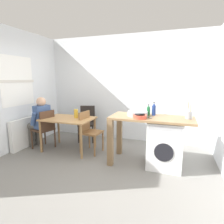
{
  "coord_description": "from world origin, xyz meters",
  "views": [
    {
      "loc": [
        1.31,
        -2.98,
        1.62
      ],
      "look_at": [
        0.1,
        0.45,
        0.95
      ],
      "focal_mm": 29.8,
      "sensor_mm": 36.0,
      "label": 1
    }
  ],
  "objects": [
    {
      "name": "chair_spare_by_wall",
      "position": [
        -0.88,
        1.28,
        0.51
      ],
      "size": [
        0.5,
        0.5,
        0.9
      ],
      "rotation": [
        0.0,
        0.0,
        3.44
      ],
      "color": "black",
      "rests_on": "ground_plane"
    },
    {
      "name": "wall_window_side",
      "position": [
        -2.15,
        0.0,
        1.35
      ],
      "size": [
        0.12,
        3.8,
        2.7
      ],
      "color": "silver",
      "rests_on": "ground_plane"
    },
    {
      "name": "wall_back",
      "position": [
        0.0,
        1.75,
        1.35
      ],
      "size": [
        4.6,
        0.1,
        2.7
      ],
      "primitive_type": "cube",
      "color": "silver",
      "rests_on": "ground_plane"
    },
    {
      "name": "kitchen_counter",
      "position": [
        0.68,
        0.39,
        0.76
      ],
      "size": [
        1.5,
        0.68,
        0.92
      ],
      "color": "olive",
      "rests_on": "ground_plane"
    },
    {
      "name": "washing_machine",
      "position": [
        1.15,
        0.39,
        0.43
      ],
      "size": [
        0.6,
        0.61,
        0.86
      ],
      "color": "white",
      "rests_on": "ground_plane"
    },
    {
      "name": "scissors",
      "position": [
        0.84,
        0.29,
        0.92
      ],
      "size": [
        0.15,
        0.06,
        0.01
      ],
      "color": "#B2B2B7",
      "rests_on": "kitchen_counter"
    },
    {
      "name": "tap",
      "position": [
        0.63,
        0.57,
        1.06
      ],
      "size": [
        0.02,
        0.02,
        0.28
      ],
      "primitive_type": "cylinder",
      "color": "#B2B2B7",
      "rests_on": "kitchen_counter"
    },
    {
      "name": "sink_basin",
      "position": [
        0.63,
        0.39,
        0.97
      ],
      "size": [
        0.38,
        0.38,
        0.09
      ],
      "primitive_type": "cylinder",
      "color": "#9EA0A5",
      "rests_on": "kitchen_counter"
    },
    {
      "name": "dining_table",
      "position": [
        -0.96,
        0.51,
        0.64
      ],
      "size": [
        1.1,
        0.76,
        0.74
      ],
      "color": "tan",
      "rests_on": "ground_plane"
    },
    {
      "name": "mixing_bowl",
      "position": [
        0.71,
        0.19,
        0.96
      ],
      "size": [
        0.24,
        0.24,
        0.07
      ],
      "color": "#D84C38",
      "rests_on": "kitchen_counter"
    },
    {
      "name": "ground_plane",
      "position": [
        0.0,
        0.0,
        0.0
      ],
      "size": [
        5.46,
        5.46,
        0.0
      ],
      "primitive_type": "plane",
      "color": "slate"
    },
    {
      "name": "utensil_crock",
      "position": [
        1.52,
        0.44,
        0.99
      ],
      "size": [
        0.11,
        0.11,
        0.3
      ],
      "color": "gray",
      "rests_on": "kitchen_counter"
    },
    {
      "name": "bottle_tall_green",
      "position": [
        0.81,
        0.53,
        1.02
      ],
      "size": [
        0.06,
        0.06,
        0.21
      ],
      "color": "#19592D",
      "rests_on": "kitchen_counter"
    },
    {
      "name": "chair_opposite",
      "position": [
        -0.48,
        0.57,
        0.51
      ],
      "size": [
        0.44,
        0.44,
        0.9
      ],
      "rotation": [
        0.0,
        0.0,
        -1.69
      ],
      "color": "olive",
      "rests_on": "ground_plane"
    },
    {
      "name": "seated_person",
      "position": [
        -1.67,
        0.43,
        0.67
      ],
      "size": [
        0.54,
        0.54,
        1.2
      ],
      "rotation": [
        0.0,
        0.0,
        1.34
      ],
      "color": "#595651",
      "rests_on": "ground_plane"
    },
    {
      "name": "chair_person_seat",
      "position": [
        -1.51,
        0.39,
        0.51
      ],
      "size": [
        0.48,
        0.48,
        0.9
      ],
      "rotation": [
        0.0,
        0.0,
        1.34
      ],
      "color": "#4C3323",
      "rests_on": "ground_plane"
    },
    {
      "name": "bottle_squat_brown",
      "position": [
        0.91,
        0.56,
        1.03
      ],
      "size": [
        0.07,
        0.07,
        0.25
      ],
      "color": "navy",
      "rests_on": "kitchen_counter"
    },
    {
      "name": "vase",
      "position": [
        -0.81,
        0.61,
        0.84
      ],
      "size": [
        0.09,
        0.09,
        0.2
      ],
      "primitive_type": "cylinder",
      "color": "gold",
      "rests_on": "dining_table"
    },
    {
      "name": "radiator",
      "position": [
        -2.02,
        0.3,
        0.35
      ],
      "size": [
        0.1,
        0.8,
        0.7
      ],
      "primitive_type": "cube",
      "color": "white",
      "rests_on": "ground_plane"
    }
  ]
}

